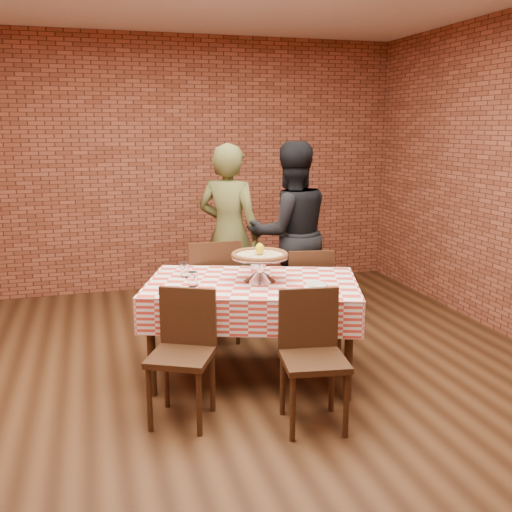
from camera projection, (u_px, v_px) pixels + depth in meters
name	position (u px, v px, depth m)	size (l,w,h in m)	color
ground	(229.00, 398.00, 4.09)	(6.00, 6.00, 0.00)	black
back_wall	(167.00, 166.00, 6.58)	(5.50, 5.50, 0.00)	brown
table	(252.00, 329.00, 4.38)	(1.55, 0.93, 0.75)	#362011
tablecloth	(252.00, 298.00, 4.33)	(1.58, 0.97, 0.27)	red
pizza_stand	(260.00, 269.00, 4.28)	(0.43, 0.43, 0.19)	silver
pizza	(260.00, 255.00, 4.26)	(0.43, 0.43, 0.03)	beige
lemon	(260.00, 249.00, 4.25)	(0.07, 0.07, 0.09)	yellow
water_glass_left	(193.00, 279.00, 4.15)	(0.07, 0.07, 0.11)	white
water_glass_right	(185.00, 270.00, 4.41)	(0.07, 0.07, 0.11)	white
side_plate	(317.00, 285.00, 4.19)	(0.16, 0.16, 0.01)	white
sweetener_packet_a	(335.00, 289.00, 4.08)	(0.05, 0.04, 0.01)	white
sweetener_packet_b	(332.00, 288.00, 4.12)	(0.05, 0.04, 0.01)	white
condiment_caddy	(258.00, 263.00, 4.59)	(0.10, 0.08, 0.14)	silver
chair_near_left	(181.00, 359.00, 3.68)	(0.39, 0.39, 0.86)	#362011
chair_near_right	(314.00, 362.00, 3.62)	(0.40, 0.40, 0.88)	#362011
chair_far_left	(211.00, 289.00, 5.12)	(0.46, 0.46, 0.94)	#362011
chair_far_right	(307.00, 294.00, 5.10)	(0.39, 0.39, 0.87)	#362011
diner_olive	(229.00, 234.00, 5.54)	(0.64, 0.42, 1.74)	brown
diner_black	(290.00, 234.00, 5.53)	(0.86, 0.67, 1.76)	black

